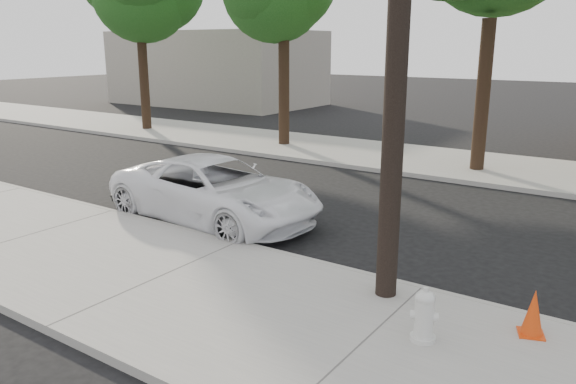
# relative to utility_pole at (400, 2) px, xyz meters

# --- Properties ---
(ground) EXTENTS (120.00, 120.00, 0.00)m
(ground) POSITION_rel_utility_pole_xyz_m (-3.60, 2.70, -4.70)
(ground) COLOR black
(ground) RESTS_ON ground
(near_sidewalk) EXTENTS (90.00, 4.40, 0.15)m
(near_sidewalk) POSITION_rel_utility_pole_xyz_m (-3.60, -1.60, -4.62)
(near_sidewalk) COLOR gray
(near_sidewalk) RESTS_ON ground
(far_sidewalk) EXTENTS (90.00, 5.00, 0.15)m
(far_sidewalk) POSITION_rel_utility_pole_xyz_m (-3.60, 11.20, -4.62)
(far_sidewalk) COLOR gray
(far_sidewalk) RESTS_ON ground
(curb_near) EXTENTS (90.00, 0.12, 0.16)m
(curb_near) POSITION_rel_utility_pole_xyz_m (-3.60, 0.60, -4.62)
(curb_near) COLOR #9E9B93
(curb_near) RESTS_ON ground
(building_far) EXTENTS (14.00, 8.00, 5.00)m
(building_far) POSITION_rel_utility_pole_xyz_m (-23.60, 22.70, -2.20)
(building_far) COLOR gray
(building_far) RESTS_ON ground
(utility_pole) EXTENTS (1.40, 0.34, 9.00)m
(utility_pole) POSITION_rel_utility_pole_xyz_m (0.00, 0.00, 0.00)
(utility_pole) COLOR black
(utility_pole) RESTS_ON near_sidewalk
(police_cruiser) EXTENTS (5.57, 2.83, 1.51)m
(police_cruiser) POSITION_rel_utility_pole_xyz_m (-5.28, 1.79, -3.94)
(police_cruiser) COLOR white
(police_cruiser) RESTS_ON ground
(fire_hydrant) EXTENTS (0.40, 0.35, 0.73)m
(fire_hydrant) POSITION_rel_utility_pole_xyz_m (1.06, -1.08, -4.19)
(fire_hydrant) COLOR silver
(fire_hydrant) RESTS_ON near_sidewalk
(traffic_cone) EXTENTS (0.45, 0.45, 0.68)m
(traffic_cone) POSITION_rel_utility_pole_xyz_m (2.26, -0.07, -4.22)
(traffic_cone) COLOR red
(traffic_cone) RESTS_ON near_sidewalk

